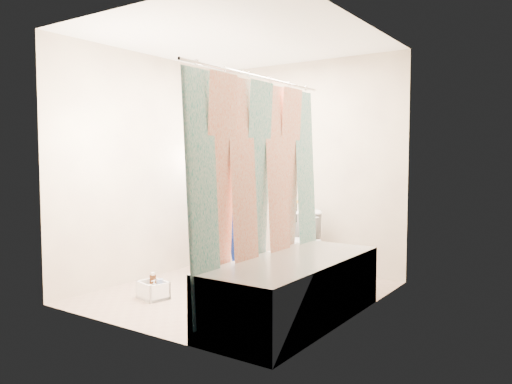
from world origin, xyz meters
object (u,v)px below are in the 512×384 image
Objects in this scene: bathtub at (294,288)px; toilet at (300,246)px; plumber at (225,201)px; cleaning_caddy at (154,291)px.

toilet is (-0.61, 1.18, 0.10)m from bathtub.
cleaning_caddy is (-0.01, -1.07, -0.76)m from plumber.
bathtub is at bearing -84.26° from toilet.
bathtub is 5.67× the size of cleaning_caddy.
toilet is at bearing 117.37° from bathtub.
plumber is at bearing 103.17° from cleaning_caddy.
cleaning_caddy is at bearing -172.05° from bathtub.
toilet is 2.37× the size of cleaning_caddy.
plumber reaches higher than cleaning_caddy.
plumber reaches higher than toilet.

